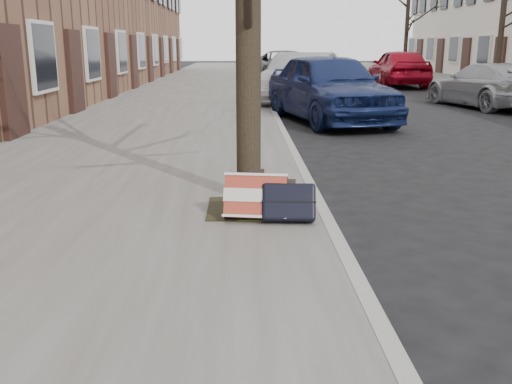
{
  "coord_description": "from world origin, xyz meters",
  "views": [
    {
      "loc": [
        -2.08,
        -4.4,
        1.75
      ],
      "look_at": [
        -1.94,
        0.8,
        0.4
      ],
      "focal_mm": 40.0,
      "sensor_mm": 36.0,
      "label": 1
    }
  ],
  "objects_px": {
    "suitcase_red": "(256,197)",
    "car_near_front": "(329,87)",
    "car_near_mid": "(302,79)",
    "suitcase_navy": "(289,202)"
  },
  "relations": [
    {
      "from": "suitcase_red",
      "to": "car_near_mid",
      "type": "height_order",
      "value": "car_near_mid"
    },
    {
      "from": "suitcase_navy",
      "to": "car_near_front",
      "type": "distance_m",
      "value": 8.25
    },
    {
      "from": "suitcase_red",
      "to": "car_near_mid",
      "type": "bearing_deg",
      "value": 90.02
    },
    {
      "from": "suitcase_red",
      "to": "car_near_front",
      "type": "relative_size",
      "value": 0.12
    },
    {
      "from": "suitcase_red",
      "to": "suitcase_navy",
      "type": "bearing_deg",
      "value": -5.37
    },
    {
      "from": "suitcase_navy",
      "to": "car_near_front",
      "type": "height_order",
      "value": "car_near_front"
    },
    {
      "from": "suitcase_navy",
      "to": "car_near_mid",
      "type": "xyz_separation_m",
      "value": [
        1.39,
        12.02,
        0.45
      ]
    },
    {
      "from": "car_near_front",
      "to": "car_near_mid",
      "type": "relative_size",
      "value": 1.02
    },
    {
      "from": "suitcase_navy",
      "to": "car_near_front",
      "type": "xyz_separation_m",
      "value": [
        1.6,
        8.08,
        0.49
      ]
    },
    {
      "from": "car_near_front",
      "to": "car_near_mid",
      "type": "height_order",
      "value": "car_near_front"
    }
  ]
}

